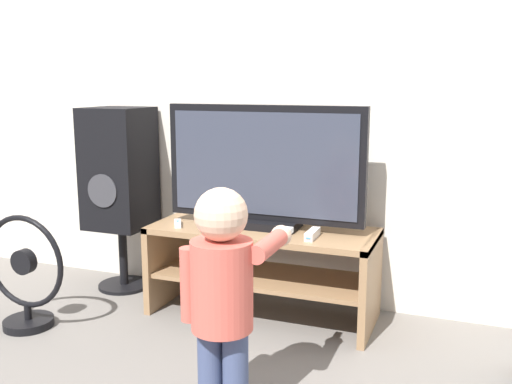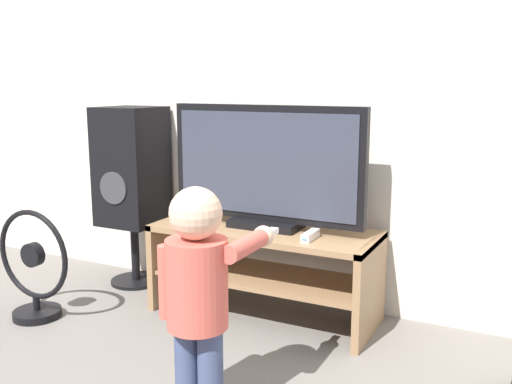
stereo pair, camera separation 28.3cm
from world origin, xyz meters
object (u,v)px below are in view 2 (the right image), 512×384
at_px(remote_primary, 182,222).
at_px(speaker_tower, 132,170).
at_px(game_console, 310,236).
at_px(child, 199,285).
at_px(television, 266,168).
at_px(floor_fan, 34,270).

height_order(remote_primary, speaker_tower, speaker_tower).
relative_size(game_console, child, 0.18).
bearing_deg(speaker_tower, television, -4.48).
height_order(television, remote_primary, television).
distance_m(child, floor_fan, 1.34).
bearing_deg(child, game_console, 84.11).
bearing_deg(game_console, speaker_tower, 171.30).
relative_size(speaker_tower, floor_fan, 1.86).
height_order(television, child, television).
height_order(television, game_console, television).
bearing_deg(child, speaker_tower, 137.45).
bearing_deg(child, television, 102.00).
bearing_deg(television, game_console, -21.24).
bearing_deg(remote_primary, game_console, 1.27).
relative_size(child, speaker_tower, 0.80).
bearing_deg(game_console, child, -95.89).
bearing_deg(speaker_tower, game_console, -8.70).
xyz_separation_m(child, speaker_tower, (-1.13, 1.04, 0.19)).
bearing_deg(floor_fan, television, 29.27).
relative_size(television, floor_fan, 1.81).
xyz_separation_m(speaker_tower, floor_fan, (-0.13, -0.66, -0.45)).
distance_m(television, child, 1.03).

